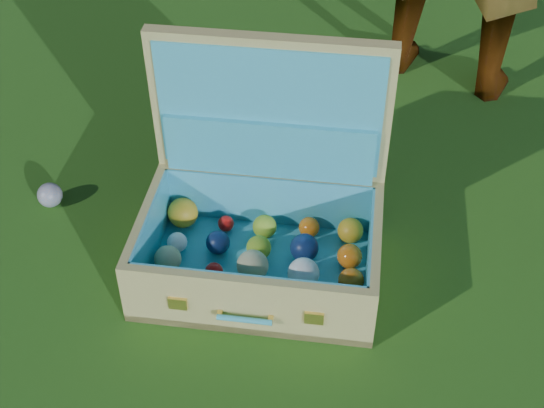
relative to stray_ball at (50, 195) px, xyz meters
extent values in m
plane|color=#215114|center=(0.53, 0.15, -0.03)|extent=(60.00, 60.00, 0.00)
sphere|color=#3E69A1|center=(0.00, 0.00, 0.00)|extent=(0.07, 0.07, 0.07)
cube|color=tan|center=(0.62, 0.00, -0.02)|extent=(0.65, 0.52, 0.02)
cube|color=tan|center=(0.67, -0.18, 0.05)|extent=(0.55, 0.18, 0.17)
cube|color=tan|center=(0.57, 0.17, 0.05)|extent=(0.55, 0.18, 0.17)
cube|color=tan|center=(0.36, -0.08, 0.05)|extent=(0.12, 0.33, 0.17)
cube|color=tan|center=(0.88, 0.07, 0.05)|extent=(0.12, 0.33, 0.17)
cube|color=teal|center=(0.62, 0.00, -0.01)|extent=(0.60, 0.47, 0.01)
cube|color=teal|center=(0.67, -0.16, 0.06)|extent=(0.50, 0.15, 0.15)
cube|color=teal|center=(0.57, 0.15, 0.06)|extent=(0.50, 0.15, 0.15)
cube|color=teal|center=(0.37, -0.08, 0.06)|extent=(0.10, 0.32, 0.15)
cube|color=teal|center=(0.87, 0.07, 0.06)|extent=(0.10, 0.32, 0.15)
cube|color=tan|center=(0.57, 0.18, 0.32)|extent=(0.56, 0.21, 0.38)
cube|color=teal|center=(0.57, 0.16, 0.32)|extent=(0.51, 0.17, 0.33)
cube|color=teal|center=(0.57, 0.16, 0.22)|extent=(0.49, 0.17, 0.16)
cube|color=#F2C659|center=(0.53, -0.23, 0.05)|extent=(0.04, 0.02, 0.03)
cube|color=#F2C659|center=(0.82, -0.15, 0.05)|extent=(0.04, 0.02, 0.03)
cylinder|color=teal|center=(0.68, -0.20, 0.04)|extent=(0.12, 0.05, 0.01)
cube|color=#F2C659|center=(0.62, -0.21, 0.04)|extent=(0.02, 0.02, 0.01)
cube|color=#F2C659|center=(0.73, -0.18, 0.04)|extent=(0.02, 0.02, 0.01)
sphere|color=#96B92D|center=(0.45, -0.19, 0.02)|extent=(0.06, 0.06, 0.06)
sphere|color=#96B92D|center=(0.55, -0.15, 0.03)|extent=(0.07, 0.07, 0.07)
sphere|color=#96B92D|center=(0.67, -0.12, 0.03)|extent=(0.07, 0.07, 0.07)
sphere|color=white|center=(0.76, -0.10, 0.03)|extent=(0.07, 0.07, 0.07)
sphere|color=#96B92D|center=(0.86, -0.07, 0.02)|extent=(0.06, 0.06, 0.06)
sphere|color=beige|center=(0.43, -0.10, 0.03)|extent=(0.07, 0.07, 0.07)
sphere|color=red|center=(0.54, -0.08, 0.01)|extent=(0.04, 0.04, 0.04)
sphere|color=beige|center=(0.62, -0.04, 0.03)|extent=(0.08, 0.08, 0.08)
sphere|color=white|center=(0.74, -0.01, 0.03)|extent=(0.07, 0.07, 0.07)
sphere|color=orange|center=(0.85, 0.02, 0.02)|extent=(0.06, 0.06, 0.06)
sphere|color=white|center=(0.41, -0.03, 0.02)|extent=(0.05, 0.05, 0.05)
sphere|color=#0F224F|center=(0.51, 0.00, 0.02)|extent=(0.06, 0.06, 0.06)
sphere|color=#96B92D|center=(0.61, 0.03, 0.02)|extent=(0.06, 0.06, 0.06)
sphere|color=#0F224F|center=(0.71, 0.07, 0.03)|extent=(0.07, 0.07, 0.07)
sphere|color=orange|center=(0.82, 0.09, 0.02)|extent=(0.06, 0.06, 0.06)
sphere|color=gold|center=(0.38, 0.06, 0.03)|extent=(0.08, 0.08, 0.08)
sphere|color=red|center=(0.49, 0.08, 0.01)|extent=(0.04, 0.04, 0.04)
sphere|color=#96B92D|center=(0.59, 0.10, 0.02)|extent=(0.06, 0.06, 0.06)
sphere|color=orange|center=(0.69, 0.15, 0.02)|extent=(0.05, 0.05, 0.05)
sphere|color=gold|center=(0.79, 0.18, 0.02)|extent=(0.06, 0.06, 0.06)
camera|label=1|loc=(1.18, -1.16, 1.30)|focal=50.00mm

